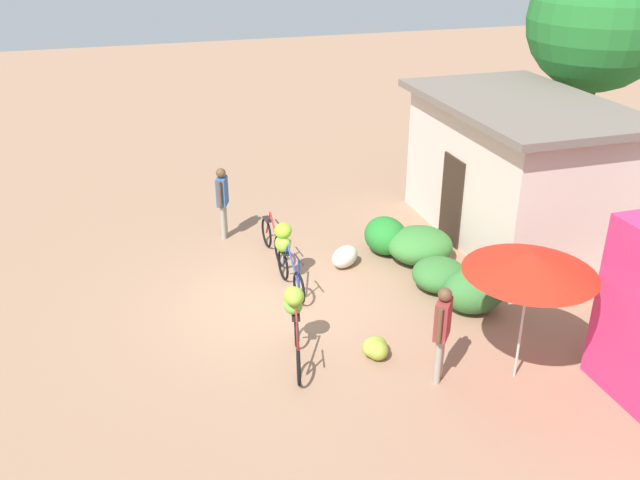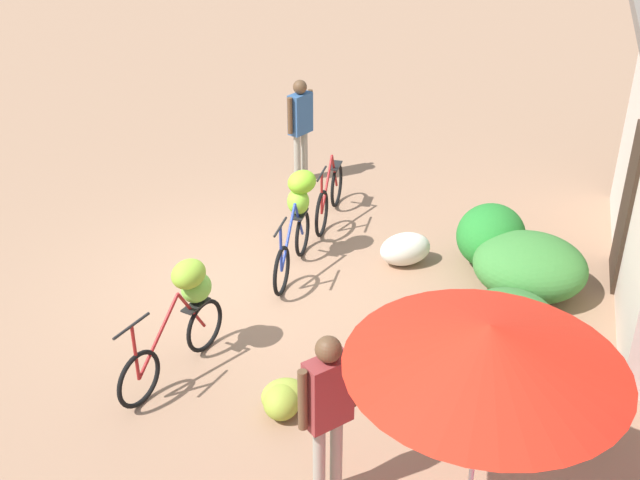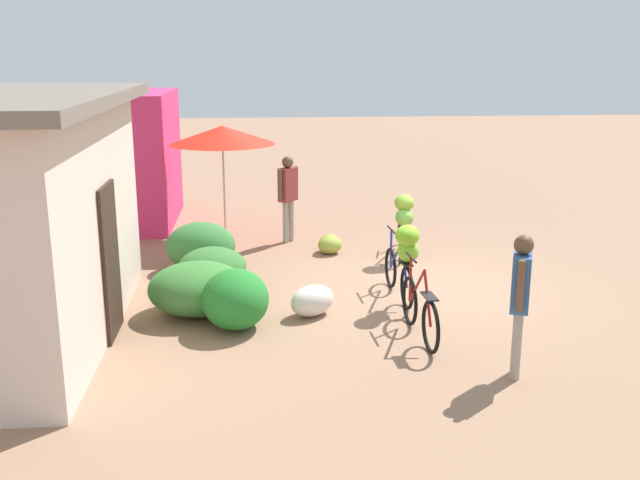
# 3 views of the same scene
# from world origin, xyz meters

# --- Properties ---
(ground_plane) EXTENTS (60.00, 60.00, 0.00)m
(ground_plane) POSITION_xyz_m (0.00, 0.00, 0.00)
(ground_plane) COLOR #9A7358
(hedge_bush_front_left) EXTENTS (1.08, 0.90, 0.80)m
(hedge_bush_front_left) POSITION_xyz_m (-1.41, 2.82, 0.40)
(hedge_bush_front_left) COLOR #247B2B
(hedge_bush_front_left) RESTS_ON ground
(hedge_bush_front_right) EXTENTS (1.32, 1.40, 0.74)m
(hedge_bush_front_right) POSITION_xyz_m (-0.81, 3.36, 0.37)
(hedge_bush_front_right) COLOR #3B7D35
(hedge_bush_front_right) RESTS_ON ground
(hedge_bush_mid) EXTENTS (1.09, 1.08, 0.62)m
(hedge_bush_mid) POSITION_xyz_m (0.41, 3.23, 0.31)
(hedge_bush_mid) COLOR #387333
(hedge_bush_mid) RESTS_ON ground
(hedge_bush_by_door) EXTENTS (0.99, 1.18, 0.82)m
(hedge_bush_by_door) POSITION_xyz_m (1.34, 3.47, 0.41)
(hedge_bush_by_door) COLOR #377736
(hedge_bush_by_door) RESTS_ON ground
(market_umbrella) EXTENTS (2.03, 2.03, 2.24)m
(market_umbrella) POSITION_xyz_m (3.37, 3.14, 2.06)
(market_umbrella) COLOR beige
(market_umbrella) RESTS_ON ground
(bicycle_leftmost) EXTENTS (1.65, 0.18, 0.97)m
(bicycle_leftmost) POSITION_xyz_m (-1.98, 0.43, 0.37)
(bicycle_leftmost) COLOR black
(bicycle_leftmost) RESTS_ON ground
(bicycle_near_pile) EXTENTS (1.64, 0.44, 1.24)m
(bicycle_near_pile) POSITION_xyz_m (-0.67, 0.38, 0.76)
(bicycle_near_pile) COLOR black
(bicycle_near_pile) RESTS_ON ground
(bicycle_center_loaded) EXTENTS (1.66, 0.46, 1.19)m
(bicycle_center_loaded) POSITION_xyz_m (1.70, -0.08, 0.73)
(bicycle_center_loaded) COLOR black
(bicycle_center_loaded) RESTS_ON ground
(banana_pile_on_ground) EXTENTS (0.63, 0.62, 0.34)m
(banana_pile_on_ground) POSITION_xyz_m (2.21, 1.18, 0.17)
(banana_pile_on_ground) COLOR #96A63A
(banana_pile_on_ground) RESTS_ON ground
(produce_sack) EXTENTS (0.77, 0.82, 0.44)m
(produce_sack) POSITION_xyz_m (-1.04, 1.76, 0.22)
(produce_sack) COLOR silver
(produce_sack) RESTS_ON ground
(person_vendor) EXTENTS (0.47, 0.41, 1.68)m
(person_vendor) POSITION_xyz_m (3.09, 1.90, 1.03)
(person_vendor) COLOR gray
(person_vendor) RESTS_ON ground
(person_bystander) EXTENTS (0.54, 0.33, 1.68)m
(person_bystander) POSITION_xyz_m (-3.23, -0.42, 1.03)
(person_bystander) COLOR gray
(person_bystander) RESTS_ON ground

